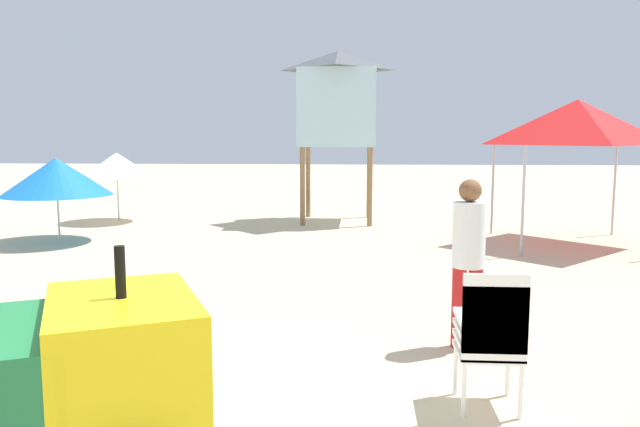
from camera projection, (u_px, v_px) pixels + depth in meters
name	position (u px, v px, depth m)	size (l,w,h in m)	color
stacked_plastic_chairs	(491.00, 330.00, 4.71)	(0.48, 0.48, 1.11)	white
lifeguard_far_right	(468.00, 252.00, 6.12)	(0.32, 0.32, 1.69)	red
popup_canopy	(577.00, 122.00, 11.71)	(2.57, 2.57, 2.77)	#B2B2B7
lifeguard_tower	(338.00, 99.00, 14.86)	(1.98, 1.98, 4.07)	olive
beach_umbrella_left	(56.00, 177.00, 12.15)	(2.11, 2.11, 1.66)	beige
beach_umbrella_mid	(117.00, 165.00, 15.01)	(1.73, 1.73, 1.68)	beige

